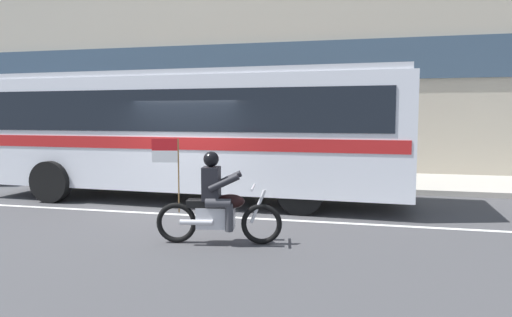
{
  "coord_description": "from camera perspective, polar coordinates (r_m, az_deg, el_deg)",
  "views": [
    {
      "loc": [
        4.0,
        -9.9,
        2.15
      ],
      "look_at": [
        1.76,
        -0.44,
        1.26
      ],
      "focal_mm": 32.45,
      "sensor_mm": 36.0,
      "label": 1
    }
  ],
  "objects": [
    {
      "name": "office_building_facade",
      "position": [
        18.14,
        0.32,
        17.2
      ],
      "size": [
        28.0,
        0.89,
        11.79
      ],
      "color": "#B2A893",
      "rests_on": "ground_plane"
    },
    {
      "name": "transit_bus",
      "position": [
        11.9,
        -7.84,
        3.92
      ],
      "size": [
        10.81,
        3.03,
        3.22
      ],
      "color": "silver",
      "rests_on": "ground_plane"
    },
    {
      "name": "lane_center_stripe",
      "position": [
        10.35,
        -9.77,
        -6.8
      ],
      "size": [
        26.6,
        0.14,
        0.01
      ],
      "primitive_type": "cube",
      "color": "silver",
      "rests_on": "ground_plane"
    },
    {
      "name": "sidewalk_curb",
      "position": [
        15.66,
        -1.57,
        -2.36
      ],
      "size": [
        28.0,
        3.8,
        0.15
      ],
      "primitive_type": "cube",
      "color": "#A39E93",
      "rests_on": "ground_plane"
    },
    {
      "name": "ground_plane",
      "position": [
        10.89,
        -8.53,
        -6.19
      ],
      "size": [
        60.0,
        60.0,
        0.0
      ],
      "primitive_type": "plane",
      "color": "#3D3D3F"
    },
    {
      "name": "motorcycle_with_rider",
      "position": [
        7.84,
        -4.82,
        -5.68
      ],
      "size": [
        2.17,
        0.72,
        1.78
      ],
      "color": "black",
      "rests_on": "ground_plane"
    }
  ]
}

